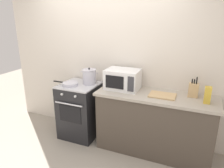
{
  "coord_description": "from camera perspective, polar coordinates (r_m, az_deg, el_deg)",
  "views": [
    {
      "loc": [
        1.41,
        -2.18,
        1.99
      ],
      "look_at": [
        0.24,
        0.6,
        1.0
      ],
      "focal_mm": 33.59,
      "sensor_mm": 36.0,
      "label": 1
    }
  ],
  "objects": [
    {
      "name": "microwave",
      "position": [
        3.17,
        2.92,
        1.29
      ],
      "size": [
        0.5,
        0.37,
        0.3
      ],
      "color": "white",
      "rests_on": "countertop_right"
    },
    {
      "name": "pasta_box",
      "position": [
        2.92,
        24.58,
        -2.76
      ],
      "size": [
        0.08,
        0.08,
        0.22
      ],
      "primitive_type": "cube",
      "color": "gold",
      "rests_on": "countertop_right"
    },
    {
      "name": "lower_cabinet_right",
      "position": [
        3.24,
        11.24,
        -10.79
      ],
      "size": [
        1.64,
        0.56,
        0.88
      ],
      "primitive_type": "cube",
      "color": "#4C4238",
      "rests_on": "ground_plane"
    },
    {
      "name": "ground_plane",
      "position": [
        3.27,
        -8.39,
        -19.55
      ],
      "size": [
        10.0,
        10.0,
        0.0
      ],
      "primitive_type": "plane",
      "color": "#9E9384"
    },
    {
      "name": "cutting_board",
      "position": [
        3.0,
        13.55,
        -3.03
      ],
      "size": [
        0.36,
        0.26,
        0.02
      ],
      "primitive_type": "cube",
      "color": "tan",
      "rests_on": "countertop_right"
    },
    {
      "name": "countertop_right",
      "position": [
        3.05,
        11.77,
        -3.19
      ],
      "size": [
        1.7,
        0.6,
        0.04
      ],
      "primitive_type": "cube",
      "color": "#ADA393",
      "rests_on": "lower_cabinet_right"
    },
    {
      "name": "stock_pot",
      "position": [
        3.44,
        -6.18,
        2.03
      ],
      "size": [
        0.31,
        0.22,
        0.27
      ],
      "color": "silver",
      "rests_on": "stove"
    },
    {
      "name": "back_wall",
      "position": [
        3.42,
        3.43,
        5.63
      ],
      "size": [
        4.4,
        0.1,
        2.5
      ],
      "primitive_type": "cube",
      "color": "silver",
      "rests_on": "ground_plane"
    },
    {
      "name": "frying_pan",
      "position": [
        3.42,
        -11.35,
        0.03
      ],
      "size": [
        0.45,
        0.25,
        0.05
      ],
      "color": "silver",
      "rests_on": "stove"
    },
    {
      "name": "knife_block",
      "position": [
        3.08,
        21.27,
        -1.53
      ],
      "size": [
        0.13,
        0.1,
        0.28
      ],
      "color": "tan",
      "rests_on": "countertop_right"
    },
    {
      "name": "stove",
      "position": [
        3.63,
        -8.62,
        -7.01
      ],
      "size": [
        0.6,
        0.64,
        0.92
      ],
      "color": "black",
      "rests_on": "ground_plane"
    }
  ]
}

